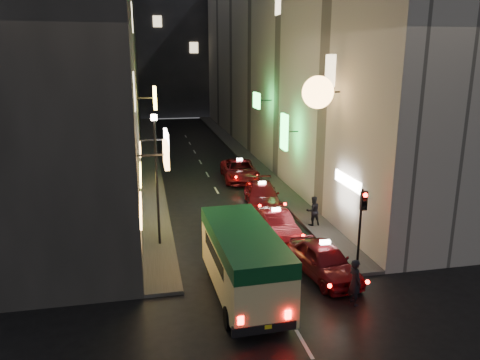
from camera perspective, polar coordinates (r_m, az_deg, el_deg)
building_left at (r=42.55m, az=-16.77°, el=14.42°), size 7.66×52.00×18.00m
building_right at (r=44.28m, az=5.06°, el=14.97°), size 7.96×52.00×18.00m
building_far at (r=74.60m, az=-8.50°, el=16.39°), size 30.00×10.00×22.00m
sidewalk_left at (r=43.35m, az=-10.94°, el=2.87°), size 1.50×52.00×0.15m
sidewalk_right at (r=44.26m, az=0.13°, el=3.40°), size 1.50×52.00×0.15m
minibus at (r=17.74m, az=0.45°, el=-9.19°), size 2.40×6.33×2.69m
taxi_near at (r=19.95m, az=10.24°, el=-9.30°), size 2.87×5.52×1.85m
taxi_second at (r=23.96m, az=4.40°, el=-5.05°), size 2.29×4.98×1.72m
taxi_third at (r=28.46m, az=2.70°, el=-1.65°), size 2.80×5.43×1.82m
taxi_far at (r=34.50m, az=-0.05°, el=1.38°), size 2.52×5.49×1.88m
pedestrian_crossing at (r=18.05m, az=13.86°, el=-11.65°), size 0.50×0.71×2.02m
pedestrian_sidewalk at (r=25.21m, az=8.90°, el=-3.50°), size 0.72×0.49×1.81m
traffic_light at (r=20.01m, az=14.69°, el=-3.81°), size 0.26×0.43×3.50m
lamp_post at (r=22.06m, az=-10.15°, el=1.00°), size 0.28×0.28×6.22m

